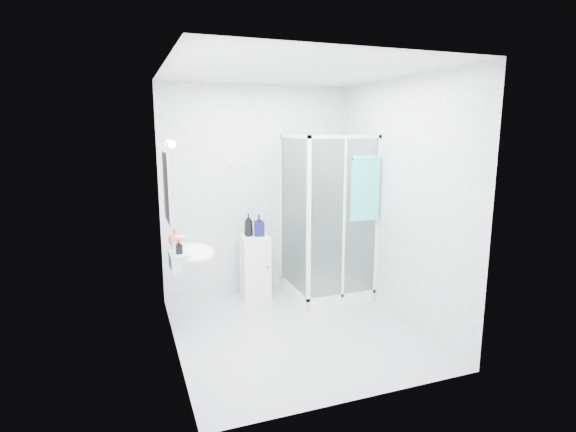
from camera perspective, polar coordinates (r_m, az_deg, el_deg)
name	(u,v)px	position (r m, az deg, el deg)	size (l,w,h in m)	color
room	(296,208)	(4.42, 0.96, 1.07)	(2.40, 2.60, 2.60)	white
shower_enclosure	(323,263)	(5.56, 4.53, -5.94)	(0.90, 0.95, 2.00)	white
wall_basin	(190,255)	(4.72, -12.36, -4.83)	(0.46, 0.56, 0.35)	white
mirror	(166,187)	(4.56, -15.19, 3.53)	(0.02, 0.60, 0.70)	white
vanity_lights	(169,144)	(4.53, -14.83, 8.84)	(0.10, 0.40, 0.08)	silver
wall_hooks	(239,166)	(5.50, -6.25, 6.29)	(0.23, 0.06, 0.03)	silver
storage_cabinet	(255,267)	(5.56, -4.19, -6.48)	(0.34, 0.36, 0.79)	white
hand_towel	(365,187)	(5.16, 9.79, 3.67)	(0.34, 0.05, 0.73)	#36CCC4
shampoo_bottle_a	(249,225)	(5.42, -5.03, -1.12)	(0.11, 0.11, 0.28)	black
shampoo_bottle_b	(259,225)	(5.42, -3.69, -1.18)	(0.12, 0.12, 0.26)	#0F0C4C
soap_dispenser_orange	(175,237)	(4.84, -14.18, -2.61)	(0.14, 0.14, 0.18)	#EC4C1B
soap_dispenser_black	(179,247)	(4.51, -13.69, -3.83)	(0.06, 0.06, 0.14)	black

